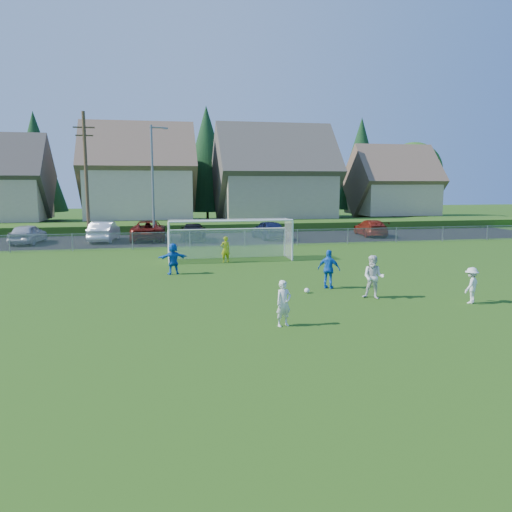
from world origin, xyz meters
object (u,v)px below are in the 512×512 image
(player_white_a, at_px, (284,303))
(car_g, at_px, (371,228))
(player_white_b, at_px, (373,277))
(goalkeeper, at_px, (225,249))
(car_e, at_px, (268,230))
(player_white_c, at_px, (471,285))
(soccer_ball, at_px, (307,291))
(player_blue_b, at_px, (173,259))
(car_a, at_px, (28,234))
(car_c, at_px, (148,230))
(car_b, at_px, (104,231))
(player_blue_a, at_px, (329,269))
(soccer_goal, at_px, (230,233))
(car_d, at_px, (193,232))

(player_white_a, relative_size, car_g, 0.31)
(player_white_b, xyz_separation_m, goalkeeper, (-4.58, 10.38, -0.12))
(car_e, bearing_deg, player_white_c, 89.89)
(soccer_ball, distance_m, player_blue_b, 7.82)
(car_a, relative_size, car_c, 0.77)
(car_b, bearing_deg, player_white_c, 129.78)
(player_white_b, xyz_separation_m, player_blue_a, (-1.09, 2.22, -0.02))
(car_a, relative_size, car_g, 0.91)
(player_white_b, xyz_separation_m, car_a, (-18.17, 22.24, -0.13))
(player_blue_b, bearing_deg, car_a, -65.04)
(player_white_b, bearing_deg, soccer_goal, 143.99)
(car_b, relative_size, car_g, 0.99)
(goalkeeper, relative_size, car_d, 0.32)
(goalkeeper, bearing_deg, player_white_a, 78.93)
(goalkeeper, distance_m, car_g, 18.80)
(player_white_c, relative_size, car_d, 0.29)
(car_b, bearing_deg, car_a, 10.48)
(car_a, height_order, soccer_goal, soccer_goal)
(car_b, bearing_deg, car_d, -179.50)
(player_white_b, xyz_separation_m, car_c, (-9.15, 22.88, -0.08))
(player_white_b, relative_size, player_white_c, 1.25)
(car_g, bearing_deg, soccer_ball, 66.28)
(goalkeeper, relative_size, car_c, 0.27)
(player_white_b, bearing_deg, car_e, 122.08)
(car_c, bearing_deg, soccer_goal, 114.67)
(soccer_ball, xyz_separation_m, car_b, (-10.25, 21.15, 0.69))
(player_white_c, height_order, car_e, car_e)
(player_white_a, relative_size, car_d, 0.32)
(player_white_a, distance_m, car_c, 26.33)
(player_blue_a, xyz_separation_m, car_c, (-8.06, 20.65, -0.06))
(player_white_c, relative_size, car_b, 0.29)
(goalkeeper, bearing_deg, car_b, -68.13)
(player_white_a, distance_m, car_b, 26.94)
(car_g, xyz_separation_m, soccer_goal, (-14.14, -11.00, 0.92))
(soccer_ball, xyz_separation_m, car_c, (-6.82, 21.37, 0.69))
(soccer_ball, relative_size, soccer_goal, 0.03)
(car_a, relative_size, car_d, 0.92)
(player_white_b, height_order, player_blue_a, player_white_b)
(goalkeeper, height_order, car_a, goalkeeper)
(player_blue_a, bearing_deg, car_c, -33.14)
(player_blue_b, xyz_separation_m, goalkeeper, (3.16, 3.27, -0.04))
(car_c, bearing_deg, car_d, 166.95)
(car_d, xyz_separation_m, car_g, (15.54, 0.35, 0.01))
(goalkeeper, height_order, car_c, car_c)
(car_a, distance_m, car_d, 12.60)
(player_blue_b, bearing_deg, car_b, -82.33)
(player_white_b, height_order, car_e, player_white_b)
(car_e, bearing_deg, goalkeeper, 58.30)
(player_blue_b, bearing_deg, player_white_c, 132.84)
(car_c, bearing_deg, car_g, 179.72)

